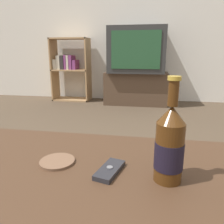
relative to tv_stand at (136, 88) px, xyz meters
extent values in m
cube|color=silver|center=(-0.05, 0.30, 1.07)|extent=(8.00, 0.05, 2.60)
cube|color=#422B1C|center=(-0.05, -2.72, 0.15)|extent=(1.07, 0.67, 0.04)
cylinder|color=#382417|center=(0.43, -2.45, -0.05)|extent=(0.07, 0.07, 0.36)
cube|color=#4C3828|center=(0.00, 0.00, 0.00)|extent=(0.90, 0.45, 0.46)
cube|color=#2D2D2D|center=(0.00, 0.00, 0.54)|extent=(0.77, 0.59, 0.62)
cube|color=#234C2D|center=(0.00, -0.30, 0.54)|extent=(0.63, 0.01, 0.48)
cube|color=tan|center=(-1.30, 0.09, 0.25)|extent=(0.02, 0.30, 0.95)
cube|color=tan|center=(-0.75, 0.09, 0.25)|extent=(0.02, 0.30, 0.95)
cube|color=tan|center=(-1.02, 0.09, -0.22)|extent=(0.58, 0.30, 0.02)
cube|color=tan|center=(-1.02, 0.09, 0.25)|extent=(0.58, 0.30, 0.02)
cube|color=tan|center=(-1.02, 0.09, 0.71)|extent=(0.58, 0.30, 0.02)
cube|color=beige|center=(-1.26, 0.09, 0.33)|extent=(0.05, 0.21, 0.15)
cube|color=beige|center=(-1.20, 0.09, 0.36)|extent=(0.05, 0.21, 0.21)
cube|color=#2D2828|center=(-1.14, 0.09, 0.36)|extent=(0.05, 0.21, 0.20)
cube|color=#7F3875|center=(-1.09, 0.09, 0.36)|extent=(0.03, 0.21, 0.22)
cube|color=beige|center=(-1.05, 0.09, 0.36)|extent=(0.03, 0.21, 0.21)
cube|color=#7F3875|center=(-1.00, 0.09, 0.36)|extent=(0.04, 0.21, 0.21)
cube|color=#7F3875|center=(-0.95, 0.09, 0.33)|extent=(0.05, 0.21, 0.14)
cylinder|color=#47280F|center=(0.25, -2.69, 0.25)|extent=(0.07, 0.07, 0.16)
cylinder|color=black|center=(0.25, -2.69, 0.24)|extent=(0.08, 0.08, 0.07)
cone|color=#47280F|center=(0.25, -2.69, 0.35)|extent=(0.07, 0.07, 0.04)
cylinder|color=#47280F|center=(0.25, -2.69, 0.41)|extent=(0.03, 0.03, 0.06)
cylinder|color=#B79333|center=(0.25, -2.69, 0.44)|extent=(0.03, 0.03, 0.01)
cube|color=#232328|center=(0.09, -2.68, 0.18)|extent=(0.08, 0.13, 0.01)
cylinder|color=slate|center=(0.09, -2.68, 0.19)|extent=(0.02, 0.02, 0.00)
cylinder|color=brown|center=(-0.08, -2.65, 0.17)|extent=(0.11, 0.11, 0.01)
camera|label=1|loc=(0.19, -3.23, 0.50)|focal=35.00mm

